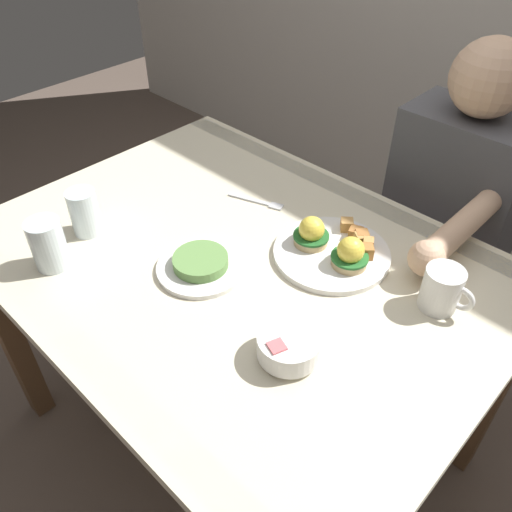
{
  "coord_description": "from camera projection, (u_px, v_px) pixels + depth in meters",
  "views": [
    {
      "loc": [
        0.67,
        -0.63,
        1.52
      ],
      "look_at": [
        0.06,
        0.0,
        0.78
      ],
      "focal_mm": 36.54,
      "sensor_mm": 36.0,
      "label": 1
    }
  ],
  "objects": [
    {
      "name": "water_glass_near",
      "position": [
        85.0,
        215.0,
        1.25
      ],
      "size": [
        0.07,
        0.07,
        0.11
      ],
      "color": "silver",
      "rests_on": "dining_table"
    },
    {
      "name": "ground_plane",
      "position": [
        242.0,
        431.0,
        1.68
      ],
      "size": [
        6.0,
        6.0,
        0.0
      ],
      "primitive_type": "plane",
      "color": "brown"
    },
    {
      "name": "coffee_mug",
      "position": [
        443.0,
        288.0,
        1.05
      ],
      "size": [
        0.11,
        0.08,
        0.09
      ],
      "color": "white",
      "rests_on": "dining_table"
    },
    {
      "name": "water_glass_far",
      "position": [
        49.0,
        247.0,
        1.15
      ],
      "size": [
        0.08,
        0.08,
        0.12
      ],
      "color": "silver",
      "rests_on": "dining_table"
    },
    {
      "name": "fork",
      "position": [
        259.0,
        202.0,
        1.37
      ],
      "size": [
        0.15,
        0.07,
        0.0
      ],
      "color": "silver",
      "rests_on": "dining_table"
    },
    {
      "name": "diner_person",
      "position": [
        446.0,
        218.0,
        1.47
      ],
      "size": [
        0.34,
        0.54,
        1.14
      ],
      "color": "#33333D",
      "rests_on": "ground_plane"
    },
    {
      "name": "eggs_benedict_plate",
      "position": [
        333.0,
        248.0,
        1.19
      ],
      "size": [
        0.27,
        0.27,
        0.09
      ],
      "color": "white",
      "rests_on": "dining_table"
    },
    {
      "name": "dining_table",
      "position": [
        238.0,
        290.0,
        1.27
      ],
      "size": [
        1.2,
        0.9,
        0.74
      ],
      "color": "beige",
      "rests_on": "ground_plane"
    },
    {
      "name": "fruit_bowl",
      "position": [
        289.0,
        346.0,
        0.96
      ],
      "size": [
        0.12,
        0.12,
        0.06
      ],
      "color": "white",
      "rests_on": "dining_table"
    },
    {
      "name": "side_plate",
      "position": [
        201.0,
        265.0,
        1.16
      ],
      "size": [
        0.2,
        0.2,
        0.04
      ],
      "color": "white",
      "rests_on": "dining_table"
    }
  ]
}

